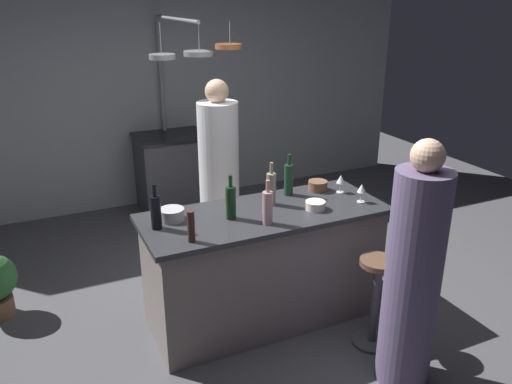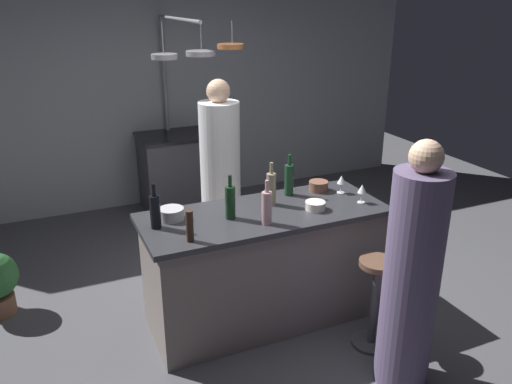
{
  "view_description": "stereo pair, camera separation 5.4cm",
  "coord_description": "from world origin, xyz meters",
  "px_view_note": "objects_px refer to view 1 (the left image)",
  "views": [
    {
      "loc": [
        -1.5,
        -3.09,
        2.37
      ],
      "look_at": [
        0.0,
        0.15,
        1.0
      ],
      "focal_mm": 36.14,
      "sensor_mm": 36.0,
      "label": 1
    },
    {
      "loc": [
        -1.45,
        -3.11,
        2.37
      ],
      "look_at": [
        0.0,
        0.15,
        1.0
      ],
      "focal_mm": 36.14,
      "sensor_mm": 36.0,
      "label": 2
    }
  ],
  "objects_px": {
    "bar_stool_right": "(375,298)",
    "pepper_mill": "(191,226)",
    "wine_bottle_green": "(289,179)",
    "wine_bottle_red": "(231,202)",
    "wine_glass_near_left_guest": "(341,180)",
    "wine_bottle_white": "(271,188)",
    "wine_glass_near_right_guest": "(362,189)",
    "mixing_bowl_wooden": "(318,186)",
    "mixing_bowl_ceramic": "(315,205)",
    "wine_bottle_rose": "(268,207)",
    "mixing_bowl_steel": "(172,214)",
    "stove_range": "(173,172)",
    "guest_right": "(413,277)",
    "wine_bottle_dark": "(156,212)",
    "chef": "(219,181)"
  },
  "relations": [
    {
      "from": "pepper_mill",
      "to": "wine_bottle_green",
      "type": "relative_size",
      "value": 0.64
    },
    {
      "from": "wine_bottle_dark",
      "to": "pepper_mill",
      "type": "bearing_deg",
      "value": -62.47
    },
    {
      "from": "wine_bottle_white",
      "to": "bar_stool_right",
      "type": "bearing_deg",
      "value": -57.35
    },
    {
      "from": "pepper_mill",
      "to": "guest_right",
      "type": "bearing_deg",
      "value": -32.77
    },
    {
      "from": "stove_range",
      "to": "mixing_bowl_wooden",
      "type": "distance_m",
      "value": 2.36
    },
    {
      "from": "guest_right",
      "to": "pepper_mill",
      "type": "xyz_separation_m",
      "value": [
        -1.16,
        0.75,
        0.25
      ]
    },
    {
      "from": "bar_stool_right",
      "to": "wine_glass_near_right_guest",
      "type": "bearing_deg",
      "value": 70.23
    },
    {
      "from": "bar_stool_right",
      "to": "wine_bottle_red",
      "type": "relative_size",
      "value": 2.12
    },
    {
      "from": "stove_range",
      "to": "mixing_bowl_wooden",
      "type": "relative_size",
      "value": 5.8
    },
    {
      "from": "wine_bottle_red",
      "to": "bar_stool_right",
      "type": "bearing_deg",
      "value": -36.08
    },
    {
      "from": "chef",
      "to": "wine_bottle_rose",
      "type": "height_order",
      "value": "chef"
    },
    {
      "from": "wine_bottle_red",
      "to": "wine_glass_near_left_guest",
      "type": "distance_m",
      "value": 0.98
    },
    {
      "from": "pepper_mill",
      "to": "wine_glass_near_right_guest",
      "type": "relative_size",
      "value": 1.44
    },
    {
      "from": "wine_bottle_dark",
      "to": "chef",
      "type": "bearing_deg",
      "value": 50.27
    },
    {
      "from": "bar_stool_right",
      "to": "wine_bottle_red",
      "type": "bearing_deg",
      "value": 143.92
    },
    {
      "from": "pepper_mill",
      "to": "wine_bottle_white",
      "type": "relative_size",
      "value": 0.64
    },
    {
      "from": "stove_range",
      "to": "wine_bottle_rose",
      "type": "distance_m",
      "value": 2.71
    },
    {
      "from": "stove_range",
      "to": "wine_bottle_red",
      "type": "xyz_separation_m",
      "value": [
        -0.27,
        -2.46,
        0.58
      ]
    },
    {
      "from": "pepper_mill",
      "to": "wine_glass_near_right_guest",
      "type": "xyz_separation_m",
      "value": [
        1.37,
        0.1,
        0.0
      ]
    },
    {
      "from": "wine_bottle_white",
      "to": "wine_glass_near_left_guest",
      "type": "relative_size",
      "value": 2.24
    },
    {
      "from": "chef",
      "to": "guest_right",
      "type": "xyz_separation_m",
      "value": [
        0.49,
        -2.03,
        -0.04
      ]
    },
    {
      "from": "wine_bottle_white",
      "to": "mixing_bowl_steel",
      "type": "xyz_separation_m",
      "value": [
        -0.75,
        0.03,
        -0.09
      ]
    },
    {
      "from": "wine_bottle_red",
      "to": "mixing_bowl_steel",
      "type": "xyz_separation_m",
      "value": [
        -0.38,
        0.15,
        -0.08
      ]
    },
    {
      "from": "wine_glass_near_left_guest",
      "to": "wine_glass_near_right_guest",
      "type": "relative_size",
      "value": 1.0
    },
    {
      "from": "pepper_mill",
      "to": "chef",
      "type": "bearing_deg",
      "value": 62.19
    },
    {
      "from": "wine_bottle_white",
      "to": "wine_bottle_green",
      "type": "xyz_separation_m",
      "value": [
        0.21,
        0.12,
        0.0
      ]
    },
    {
      "from": "wine_bottle_dark",
      "to": "mixing_bowl_steel",
      "type": "bearing_deg",
      "value": 35.45
    },
    {
      "from": "wine_bottle_rose",
      "to": "mixing_bowl_ceramic",
      "type": "bearing_deg",
      "value": 10.66
    },
    {
      "from": "wine_glass_near_left_guest",
      "to": "wine_glass_near_right_guest",
      "type": "height_order",
      "value": "same"
    },
    {
      "from": "chef",
      "to": "wine_bottle_rose",
      "type": "distance_m",
      "value": 1.26
    },
    {
      "from": "wine_bottle_dark",
      "to": "wine_bottle_white",
      "type": "bearing_deg",
      "value": 3.84
    },
    {
      "from": "wine_bottle_red",
      "to": "mixing_bowl_steel",
      "type": "bearing_deg",
      "value": 158.52
    },
    {
      "from": "bar_stool_right",
      "to": "pepper_mill",
      "type": "bearing_deg",
      "value": 162.53
    },
    {
      "from": "wine_bottle_white",
      "to": "wine_bottle_red",
      "type": "height_order",
      "value": "wine_bottle_white"
    },
    {
      "from": "pepper_mill",
      "to": "wine_bottle_rose",
      "type": "xyz_separation_m",
      "value": [
        0.56,
        0.05,
        0.02
      ]
    },
    {
      "from": "wine_bottle_dark",
      "to": "stove_range",
      "type": "bearing_deg",
      "value": 71.97
    },
    {
      "from": "pepper_mill",
      "to": "wine_glass_near_right_guest",
      "type": "distance_m",
      "value": 1.38
    },
    {
      "from": "wine_bottle_green",
      "to": "chef",
      "type": "bearing_deg",
      "value": 108.57
    },
    {
      "from": "pepper_mill",
      "to": "wine_glass_near_right_guest",
      "type": "bearing_deg",
      "value": 4.2
    },
    {
      "from": "wine_bottle_green",
      "to": "bar_stool_right",
      "type": "bearing_deg",
      "value": -73.43
    },
    {
      "from": "wine_bottle_rose",
      "to": "mixing_bowl_steel",
      "type": "height_order",
      "value": "wine_bottle_rose"
    },
    {
      "from": "mixing_bowl_wooden",
      "to": "mixing_bowl_ceramic",
      "type": "distance_m",
      "value": 0.4
    },
    {
      "from": "wine_bottle_dark",
      "to": "mixing_bowl_ceramic",
      "type": "height_order",
      "value": "wine_bottle_dark"
    },
    {
      "from": "wine_bottle_red",
      "to": "wine_bottle_rose",
      "type": "bearing_deg",
      "value": -43.83
    },
    {
      "from": "wine_bottle_rose",
      "to": "wine_glass_near_left_guest",
      "type": "relative_size",
      "value": 2.16
    },
    {
      "from": "mixing_bowl_steel",
      "to": "wine_bottle_red",
      "type": "bearing_deg",
      "value": -21.48
    },
    {
      "from": "guest_right",
      "to": "wine_bottle_rose",
      "type": "relative_size",
      "value": 5.15
    },
    {
      "from": "guest_right",
      "to": "wine_bottle_dark",
      "type": "bearing_deg",
      "value": 141.71
    },
    {
      "from": "wine_glass_near_left_guest",
      "to": "stove_range",
      "type": "bearing_deg",
      "value": 106.82
    },
    {
      "from": "wine_glass_near_right_guest",
      "to": "mixing_bowl_ceramic",
      "type": "relative_size",
      "value": 0.99
    }
  ]
}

